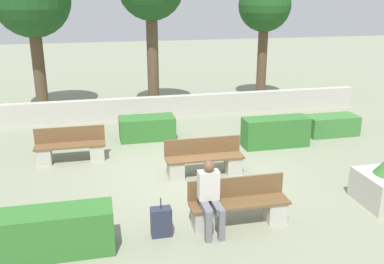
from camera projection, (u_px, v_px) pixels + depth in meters
The scene contains 13 objects.
ground_plane at pixel (193, 174), 10.32m from camera, with size 60.00×60.00×0.00m, color gray.
perimeter_wall at pixel (160, 107), 15.01m from camera, with size 14.84×0.30×0.72m.
bench_front at pixel (239, 207), 8.01m from camera, with size 1.88×0.49×0.86m.
bench_left_side at pixel (71, 149), 11.02m from camera, with size 1.78×0.48×0.86m.
bench_right_side at pixel (204, 161), 10.19m from camera, with size 1.87×0.48×0.86m.
person_seated_man at pixel (210, 194), 7.63m from camera, with size 0.38×0.63×1.34m.
hedge_block_near_left at pixel (147, 128), 12.72m from camera, with size 1.63×0.78×0.67m.
hedge_block_near_right at pixel (332, 125), 13.09m from camera, with size 1.55×0.74×0.60m.
hedge_block_mid_left at pixel (49, 233), 7.05m from camera, with size 2.11×0.64×0.79m.
hedge_block_mid_right at pixel (275, 132), 12.09m from camera, with size 1.86×0.63×0.83m.
suitcase at pixel (161, 222), 7.63m from camera, with size 0.37×0.22×0.74m.
tree_leftmost at pixel (31, 0), 14.57m from camera, with size 2.66×2.66×5.32m.
tree_center_right at pixel (265, 8), 16.41m from camera, with size 2.02×2.02×4.73m.
Camera 1 is at (-2.11, -9.26, 4.17)m, focal length 40.00 mm.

